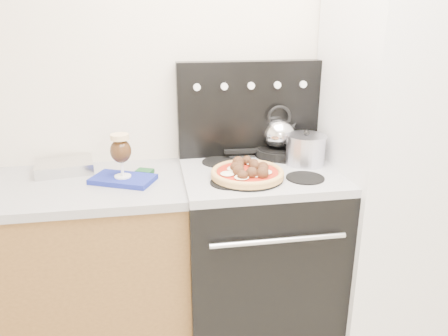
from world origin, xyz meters
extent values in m
cube|color=beige|center=(0.00, 1.50, 1.25)|extent=(3.50, 0.01, 2.50)
cube|color=brown|center=(-1.02, 1.20, 0.43)|extent=(1.45, 0.60, 0.86)
cube|color=#9C9C9F|center=(-1.02, 1.20, 0.88)|extent=(1.48, 0.63, 0.04)
cube|color=black|center=(0.08, 1.18, 0.44)|extent=(0.76, 0.65, 0.88)
cube|color=#ADADB2|center=(0.08, 1.18, 0.90)|extent=(0.76, 0.65, 0.04)
cube|color=black|center=(0.08, 1.45, 1.17)|extent=(0.76, 0.08, 0.50)
cube|color=silver|center=(0.78, 1.15, 0.95)|extent=(0.64, 0.68, 1.90)
cube|color=white|center=(-0.88, 1.37, 0.93)|extent=(0.30, 0.24, 0.05)
cube|color=navy|center=(-0.58, 1.18, 0.91)|extent=(0.33, 0.27, 0.02)
cylinder|color=black|center=(-0.01, 1.07, 0.93)|extent=(0.38, 0.38, 0.01)
cylinder|color=black|center=(0.23, 1.38, 0.94)|extent=(0.26, 0.26, 0.04)
cylinder|color=silver|center=(0.33, 1.23, 0.99)|extent=(0.23, 0.23, 0.14)
camera|label=1|loc=(-0.44, -0.79, 1.65)|focal=35.00mm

